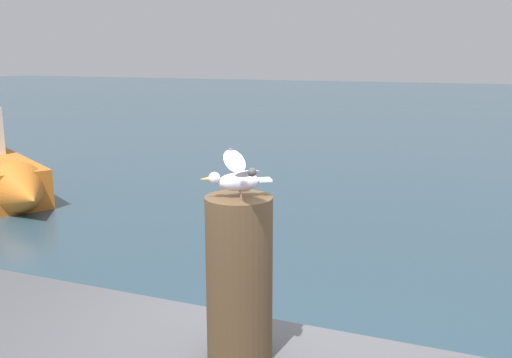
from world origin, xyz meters
The scene contains 2 objects.
mooring_post centered at (-0.21, -0.51, 1.73)m, with size 0.38×0.38×0.95m, color #4C3823.
seagull centered at (-0.21, -0.51, 2.33)m, with size 0.46×0.60×0.22m.
Camera 1 is at (1.04, -3.31, 2.97)m, focal length 40.56 mm.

